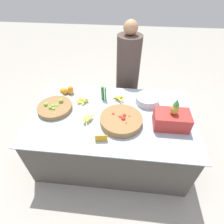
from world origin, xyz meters
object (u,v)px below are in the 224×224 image
at_px(lime_bowl, 55,107).
at_px(produce_crate, 172,119).
at_px(metal_bowl, 147,100).
at_px(vendor_person, 127,78).
at_px(price_sign, 101,138).
at_px(tomato_basket, 121,120).

distance_m(lime_bowl, produce_crate, 1.34).
height_order(metal_bowl, vendor_person, vendor_person).
height_order(produce_crate, vendor_person, vendor_person).
bearing_deg(lime_bowl, price_sign, -33.73).
xyz_separation_m(lime_bowl, tomato_basket, (0.80, -0.14, 0.01)).
relative_size(metal_bowl, produce_crate, 0.78).
bearing_deg(price_sign, tomato_basket, 47.52).
bearing_deg(tomato_basket, lime_bowl, 169.97).
relative_size(metal_bowl, vendor_person, 0.19).
distance_m(metal_bowl, produce_crate, 0.45).
bearing_deg(metal_bowl, tomato_basket, -127.51).
bearing_deg(metal_bowl, vendor_person, 113.49).
bearing_deg(vendor_person, produce_crate, -63.44).
bearing_deg(tomato_basket, vendor_person, 88.01).
xyz_separation_m(price_sign, produce_crate, (0.71, 0.28, 0.06)).
distance_m(tomato_basket, price_sign, 0.33).
height_order(tomato_basket, price_sign, tomato_basket).
height_order(price_sign, produce_crate, produce_crate).
relative_size(lime_bowl, tomato_basket, 0.88).
relative_size(tomato_basket, vendor_person, 0.31).
height_order(lime_bowl, metal_bowl, lime_bowl).
bearing_deg(vendor_person, price_sign, -99.50).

